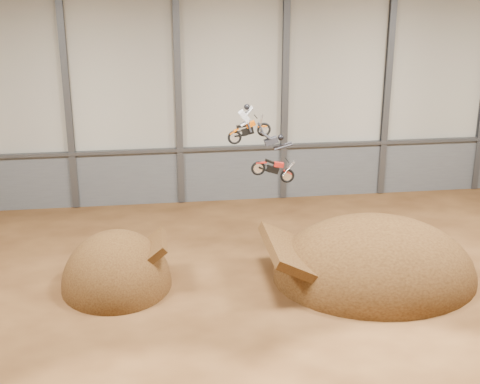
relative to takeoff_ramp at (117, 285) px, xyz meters
name	(u,v)px	position (x,y,z in m)	size (l,w,h in m)	color
floor	(274,312)	(7.05, -3.60, 0.00)	(40.00, 40.00, 0.00)	#482913
back_wall	(232,93)	(7.05, 11.40, 7.00)	(40.00, 0.10, 14.00)	beige
lower_band_back	(232,174)	(7.05, 11.30, 1.75)	(39.80, 0.18, 3.50)	#5B5F64
steel_rail	(232,148)	(7.05, 11.15, 3.55)	(39.80, 0.35, 0.20)	#47494F
steel_column_1	(67,98)	(-2.95, 11.20, 7.00)	(0.40, 0.36, 13.90)	#47494F
steel_column_2	(178,95)	(3.72, 11.20, 7.00)	(0.40, 0.36, 13.90)	#47494F
steel_column_3	(285,93)	(10.39, 11.20, 7.00)	(0.40, 0.36, 13.90)	#47494F
steel_column_4	(387,90)	(17.05, 11.20, 7.00)	(0.40, 0.36, 13.90)	#47494F
takeoff_ramp	(117,285)	(0.00, 0.00, 0.00)	(5.28, 6.09, 5.28)	#37200D
landing_ramp	(373,276)	(12.62, -0.76, 0.00)	(10.10, 8.94, 5.83)	#37200D
fmx_rider_a	(251,120)	(6.72, 1.35, 7.61)	(2.13, 0.81, 1.93)	#CD5203
fmx_rider_b	(271,154)	(7.75, 1.46, 5.88)	(2.98, 0.85, 2.56)	#A91D16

